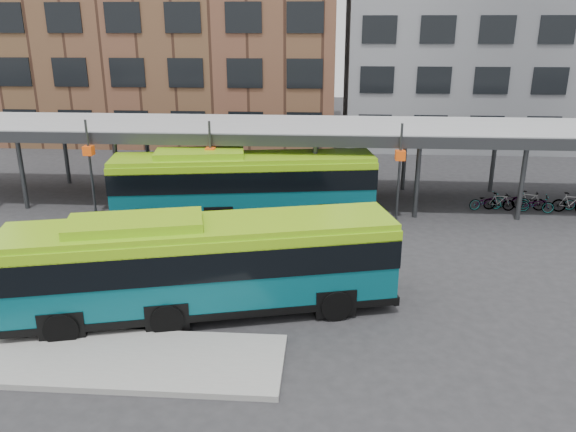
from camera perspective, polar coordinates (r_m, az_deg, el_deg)
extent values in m
plane|color=#28282B|center=(18.88, -4.37, -9.93)|extent=(120.00, 120.00, 0.00)
cube|color=gray|center=(18.01, -23.91, -12.86)|extent=(14.00, 3.00, 0.18)
cube|color=#999B9E|center=(29.91, -0.95, 9.04)|extent=(40.00, 6.00, 0.35)
cube|color=#383A3D|center=(27.00, -1.51, 7.66)|extent=(40.00, 0.15, 0.55)
cylinder|color=#383A3D|center=(31.87, -25.39, 3.98)|extent=(0.24, 0.24, 3.80)
cylinder|color=#383A3D|center=(36.19, -21.65, 6.05)|extent=(0.24, 0.24, 3.80)
cylinder|color=#383A3D|center=(29.75, -16.94, 4.04)|extent=(0.24, 0.24, 3.80)
cylinder|color=#383A3D|center=(34.33, -14.06, 6.18)|extent=(0.24, 0.24, 3.80)
cylinder|color=#383A3D|center=(28.36, -7.44, 4.00)|extent=(0.24, 0.24, 3.80)
cylinder|color=#383A3D|center=(33.13, -5.76, 6.21)|extent=(0.24, 0.24, 3.80)
cylinder|color=#383A3D|center=(27.81, 2.74, 3.85)|extent=(0.24, 0.24, 3.80)
cylinder|color=#383A3D|center=(32.66, 2.97, 6.10)|extent=(0.24, 0.24, 3.80)
cylinder|color=#383A3D|center=(28.15, 12.99, 3.57)|extent=(0.24, 0.24, 3.80)
cylinder|color=#383A3D|center=(32.95, 11.74, 5.84)|extent=(0.24, 0.24, 3.80)
cylinder|color=#383A3D|center=(29.35, 22.68, 3.20)|extent=(0.24, 0.24, 3.80)
cylinder|color=#383A3D|center=(33.99, 20.16, 5.47)|extent=(0.24, 0.24, 3.80)
cylinder|color=#383A3D|center=(29.29, -19.41, 4.57)|extent=(0.12, 0.12, 4.80)
cube|color=#C5420B|center=(29.10, -19.60, 6.29)|extent=(0.45, 0.45, 0.45)
cylinder|color=#383A3D|center=(27.48, -7.80, 4.59)|extent=(0.12, 0.12, 4.80)
cube|color=#C5420B|center=(27.27, -7.89, 6.42)|extent=(0.45, 0.45, 0.45)
cylinder|color=#383A3D|center=(27.12, 11.21, 4.21)|extent=(0.12, 0.12, 4.80)
cube|color=#C5420B|center=(26.91, 11.33, 6.06)|extent=(0.45, 0.45, 0.45)
cube|color=brown|center=(50.02, -11.22, 20.67)|extent=(26.00, 14.00, 22.00)
cube|color=slate|center=(50.20, 20.72, 18.72)|extent=(24.00, 14.00, 20.00)
cube|color=#08505C|center=(18.46, -8.48, -5.10)|extent=(12.57, 5.51, 2.57)
cube|color=black|center=(18.26, -8.56, -3.63)|extent=(12.64, 5.58, 0.98)
cube|color=#84C213|center=(17.95, -8.69, -1.05)|extent=(12.55, 5.41, 0.21)
cube|color=#84C213|center=(17.97, -15.27, -0.80)|extent=(4.43, 2.80, 0.36)
cube|color=black|center=(18.96, -8.31, -8.31)|extent=(12.65, 5.58, 0.25)
cylinder|color=black|center=(18.36, 4.90, -9.01)|extent=(1.07, 0.55, 1.03)
cylinder|color=black|center=(20.54, 3.12, -5.82)|extent=(1.07, 0.55, 1.03)
cylinder|color=black|center=(17.86, -12.17, -10.25)|extent=(1.07, 0.55, 1.03)
cylinder|color=black|center=(20.09, -11.99, -6.81)|extent=(1.07, 0.55, 1.03)
cylinder|color=black|center=(18.29, -22.01, -10.56)|extent=(1.07, 0.55, 1.03)
cylinder|color=black|center=(20.47, -20.69, -7.18)|extent=(1.07, 0.55, 1.03)
cube|color=#08505C|center=(27.39, -4.46, 3.07)|extent=(12.73, 4.53, 2.60)
cube|color=black|center=(27.26, -4.48, 4.12)|extent=(12.79, 4.60, 0.99)
cube|color=#84C213|center=(27.05, -4.53, 5.93)|extent=(12.72, 4.42, 0.21)
cube|color=#84C213|center=(27.07, -8.97, 6.22)|extent=(4.40, 2.50, 0.36)
cube|color=black|center=(27.73, -4.40, 0.73)|extent=(12.80, 4.60, 0.25)
cylinder|color=black|center=(26.87, 4.54, 0.20)|extent=(1.08, 0.47, 1.04)
cylinder|color=black|center=(29.25, 3.74, 1.77)|extent=(1.08, 0.47, 1.04)
cylinder|color=black|center=(26.54, -7.05, -0.12)|extent=(1.08, 0.47, 1.04)
cylinder|color=black|center=(28.95, -6.90, 1.49)|extent=(1.08, 0.47, 1.04)
cylinder|color=black|center=(26.85, -13.72, -0.31)|extent=(1.08, 0.47, 1.04)
cylinder|color=black|center=(29.24, -13.02, 1.31)|extent=(1.08, 0.47, 1.04)
imported|color=slate|center=(30.70, 19.45, 1.42)|extent=(1.84, 0.93, 0.92)
imported|color=slate|center=(30.86, 20.66, 1.38)|extent=(1.59, 0.67, 0.93)
imported|color=slate|center=(31.39, 21.77, 1.54)|extent=(1.87, 0.89, 0.94)
imported|color=slate|center=(31.53, 23.26, 1.46)|extent=(1.71, 0.95, 0.99)
imported|color=slate|center=(31.20, 23.88, 1.15)|extent=(1.85, 0.90, 0.93)
imported|color=slate|center=(31.84, 26.81, 1.18)|extent=(1.84, 0.94, 1.07)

